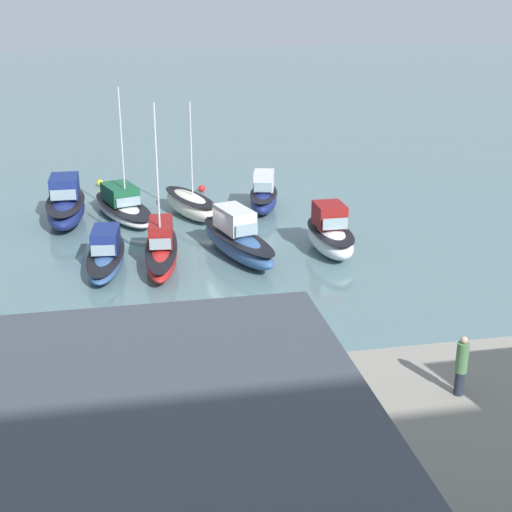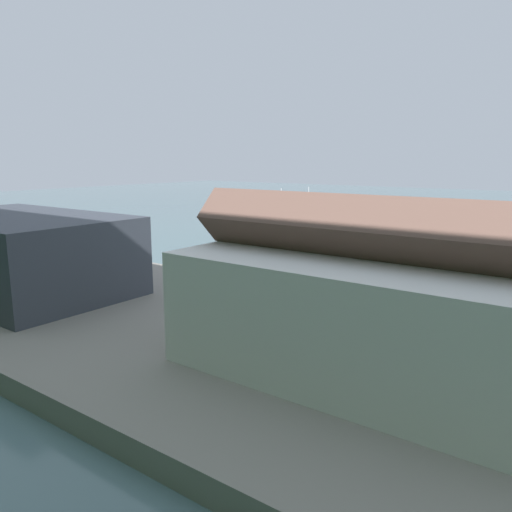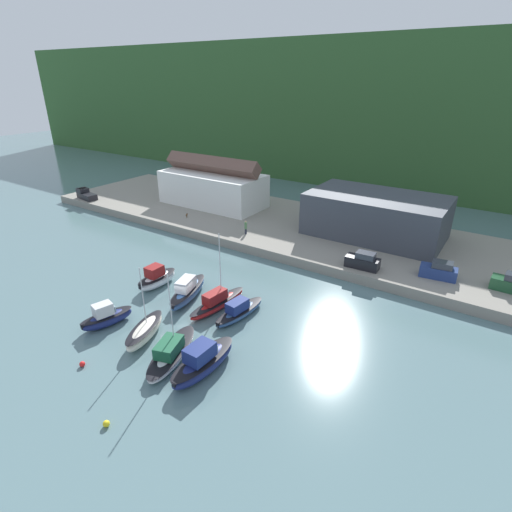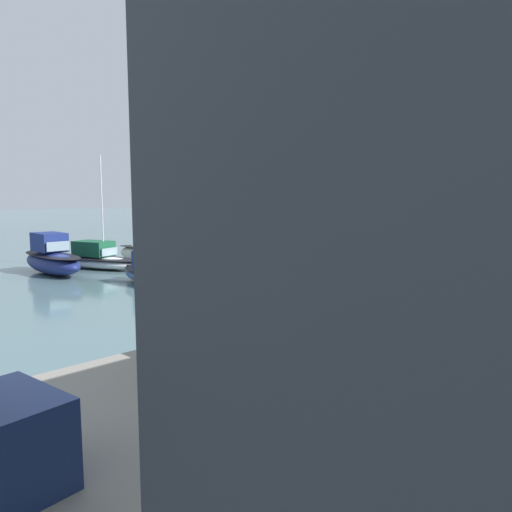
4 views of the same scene
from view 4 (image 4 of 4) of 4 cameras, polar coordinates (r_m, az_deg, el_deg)
ground_plane at (r=36.80m, az=-3.80°, el=-1.72°), size 320.00×320.00×0.00m
moored_boat_0 at (r=39.66m, az=3.44°, el=0.42°), size 2.20×5.73×2.77m
moored_boat_1 at (r=36.04m, az=-2.40°, el=-0.28°), size 4.12×8.15×2.74m
moored_boat_2 at (r=33.23m, az=-7.51°, el=-1.27°), size 2.52×8.35×8.79m
moored_boat_3 at (r=31.52m, az=-11.74°, el=-2.01°), size 2.62×7.26×2.07m
moored_boat_4 at (r=44.75m, az=-6.84°, el=1.06°), size 3.15×5.71×2.60m
moored_boat_5 at (r=41.32m, az=-11.84°, el=0.30°), size 3.89×6.64×7.56m
moored_boat_6 at (r=39.82m, az=-17.70°, el=-0.29°), size 4.93×8.65×8.48m
moored_boat_7 at (r=38.04m, az=-22.29°, el=-0.31°), size 2.51×7.59×2.91m
parked_car_2 at (r=13.99m, az=-1.12°, el=-6.95°), size 4.27×1.97×2.16m
mooring_buoy_0 at (r=47.27m, az=-14.32°, el=0.36°), size 0.51×0.51×0.51m
mooring_buoy_1 at (r=46.84m, az=-24.07°, el=-0.10°), size 0.51×0.51×0.51m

